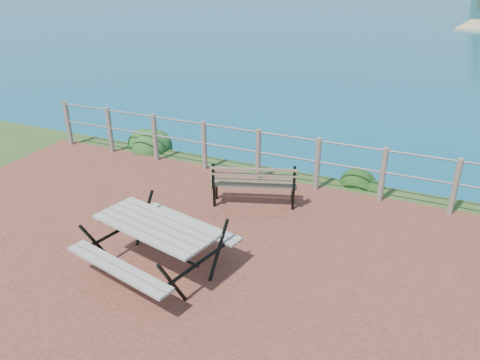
% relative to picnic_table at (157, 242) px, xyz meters
% --- Properties ---
extents(ground, '(10.00, 7.00, 0.12)m').
position_rel_picnic_table_xyz_m(ground, '(0.17, -0.08, -0.46)').
color(ground, brown).
rests_on(ground, ground).
extents(safety_railing, '(9.40, 0.10, 1.00)m').
position_rel_picnic_table_xyz_m(safety_railing, '(0.17, 3.27, 0.11)').
color(safety_railing, '#6B5B4C').
rests_on(safety_railing, ground).
extents(picnic_table, '(1.82, 1.45, 0.72)m').
position_rel_picnic_table_xyz_m(picnic_table, '(0.00, 0.00, 0.00)').
color(picnic_table, gray).
rests_on(picnic_table, ground).
extents(park_bench, '(1.49, 0.81, 0.82)m').
position_rel_picnic_table_xyz_m(park_bench, '(0.48, 2.28, 0.08)').
color(park_bench, brown).
rests_on(park_bench, ground).
extents(shrub_lip_west, '(0.84, 0.84, 0.60)m').
position_rel_picnic_table_xyz_m(shrub_lip_west, '(-2.73, 3.89, -0.46)').
color(shrub_lip_west, '#1F4C1C').
rests_on(shrub_lip_west, ground).
extents(shrub_lip_east, '(0.69, 0.69, 0.40)m').
position_rel_picnic_table_xyz_m(shrub_lip_east, '(2.14, 3.91, -0.46)').
color(shrub_lip_east, '#193A12').
rests_on(shrub_lip_east, ground).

